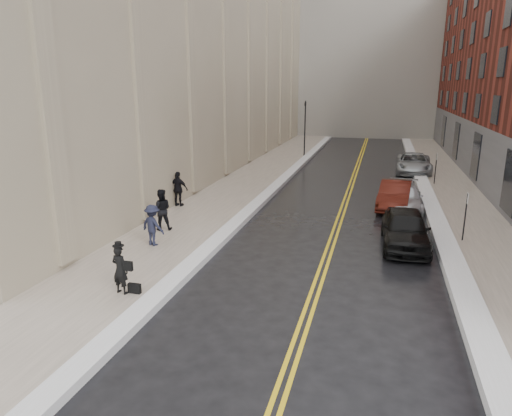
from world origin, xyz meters
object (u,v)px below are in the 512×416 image
Objects in this scene: car_maroon at (395,195)px; pedestrian_b at (153,225)px; car_black at (405,229)px; car_silver_far at (414,163)px; pedestrian_a at (161,210)px; pedestrian_c at (178,189)px; pedestrian_main at (120,270)px; car_silver_near at (404,198)px.

pedestrian_b reaches higher than car_maroon.
car_silver_far is (1.32, 17.53, -0.02)m from car_black.
car_black is at bearing -146.30° from pedestrian_b.
pedestrian_a is 1.11× the size of pedestrian_b.
pedestrian_a is at bearing -139.01° from car_maroon.
pedestrian_b is at bearing 109.89° from pedestrian_c.
car_black is at bearing 160.85° from pedestrian_a.
car_silver_far is 3.46× the size of pedestrian_main.
pedestrian_a reaches higher than pedestrian_b.
pedestrian_main is at bearing 109.77° from pedestrian_c.
pedestrian_c reaches higher than car_silver_far.
car_black is 2.44× the size of pedestrian_a.
pedestrian_b reaches higher than car_black.
car_maroon is 0.50m from car_silver_near.
pedestrian_a is 4.25m from pedestrian_c.
pedestrian_main is (-8.88, -7.34, 0.16)m from car_black.
pedestrian_b is (-9.75, -9.33, 0.26)m from car_maroon.
pedestrian_main is at bearing -123.14° from car_silver_near.
car_maroon is 11.28m from car_silver_far.
car_silver_near is 16.27m from pedestrian_main.
car_silver_far is 2.90× the size of pedestrian_a.
pedestrian_a is (-1.76, 6.36, 0.15)m from pedestrian_main.
pedestrian_a is at bearing -121.28° from car_silver_far.
pedestrian_main is at bearing -142.07° from car_black.
pedestrian_a is at bearing -55.78° from pedestrian_b.
pedestrian_main reaches higher than car_black.
pedestrian_main is 6.60m from pedestrian_a.
pedestrian_c reaches higher than pedestrian_a.
car_black reaches higher than car_silver_far.
pedestrian_b is at bearing -137.48° from car_silver_near.
car_maroon is 0.83× the size of car_silver_far.
car_silver_far is 23.43m from pedestrian_b.
car_silver_near is (0.18, 6.17, -0.11)m from car_black.
car_black reaches higher than car_maroon.
pedestrian_main is at bearing 122.03° from pedestrian_b.
car_silver_far is at bearing 87.53° from car_maroon.
car_silver_far is 22.04m from pedestrian_a.
pedestrian_a is at bearing -176.39° from car_black.
car_black is 0.84× the size of car_silver_far.
pedestrian_b reaches higher than car_silver_far.
car_black is at bearing 169.76° from pedestrian_c.
car_silver_near is 11.41m from car_silver_far.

